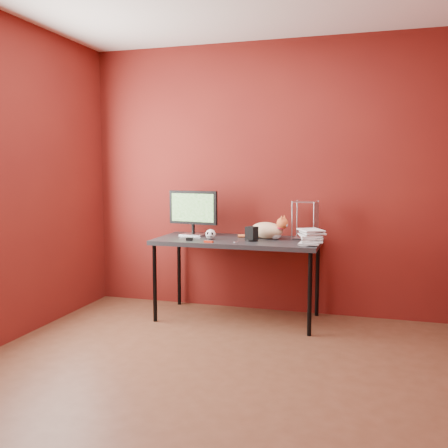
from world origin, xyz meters
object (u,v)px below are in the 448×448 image
(monitor, at_px, (193,211))
(book_stack, at_px, (303,160))
(cat, at_px, (267,230))
(desk, at_px, (238,244))
(speaker, at_px, (252,234))
(skull_mug, at_px, (211,234))

(monitor, height_order, book_stack, book_stack)
(cat, bearing_deg, desk, -140.12)
(desk, distance_m, book_stack, 0.98)
(monitor, xyz_separation_m, speaker, (0.62, -0.19, -0.18))
(desk, height_order, skull_mug, skull_mug)
(desk, relative_size, book_stack, 1.06)
(desk, bearing_deg, monitor, 168.06)
(monitor, relative_size, cat, 1.04)
(desk, distance_m, speaker, 0.21)
(desk, height_order, monitor, monitor)
(skull_mug, relative_size, speaker, 0.73)
(skull_mug, relative_size, book_stack, 0.07)
(desk, xyz_separation_m, skull_mug, (-0.23, -0.10, 0.10))
(speaker, bearing_deg, desk, 173.07)
(speaker, relative_size, book_stack, 0.09)
(monitor, relative_size, skull_mug, 5.27)
(cat, height_order, skull_mug, cat)
(speaker, xyz_separation_m, book_stack, (0.45, -0.05, 0.65))
(monitor, bearing_deg, desk, -4.30)
(desk, bearing_deg, book_stack, -12.96)
(desk, xyz_separation_m, book_stack, (0.60, -0.14, 0.76))
(skull_mug, distance_m, book_stack, 1.06)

